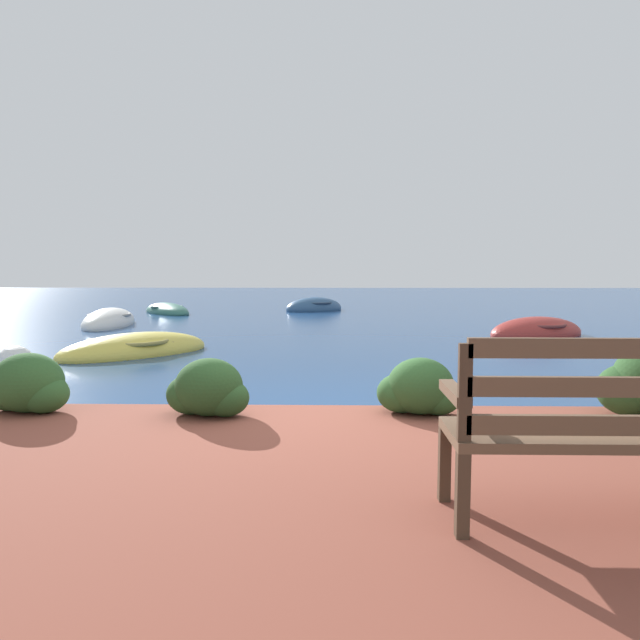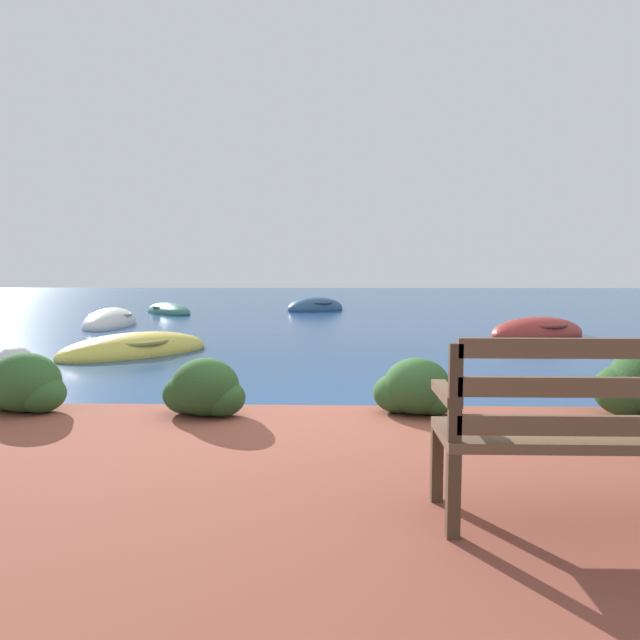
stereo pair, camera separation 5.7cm
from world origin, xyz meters
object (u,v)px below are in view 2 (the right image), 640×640
at_px(rowboat_distant, 315,309).
at_px(mooring_buoy, 15,364).
at_px(rowboat_mid, 537,333).
at_px(park_bench, 600,426).
at_px(rowboat_far, 110,323).
at_px(rowboat_outer, 168,311).
at_px(rowboat_nearest, 135,351).

distance_m(rowboat_distant, mooring_buoy, 12.69).
bearing_deg(rowboat_mid, park_bench, -133.82).
relative_size(rowboat_far, rowboat_outer, 1.08).
relative_size(rowboat_far, rowboat_distant, 1.24).
bearing_deg(rowboat_far, rowboat_nearest, 19.63).
bearing_deg(park_bench, rowboat_nearest, 127.17).
xyz_separation_m(rowboat_nearest, mooring_buoy, (-1.17, -1.64, 0.04)).
xyz_separation_m(rowboat_mid, rowboat_far, (-10.22, 2.13, 0.00)).
height_order(rowboat_outer, mooring_buoy, mooring_buoy).
distance_m(rowboat_mid, rowboat_outer, 11.80).
bearing_deg(rowboat_outer, rowboat_nearest, -23.56).
bearing_deg(park_bench, mooring_buoy, 140.98).
bearing_deg(rowboat_far, rowboat_distant, 130.73).
xyz_separation_m(park_bench, rowboat_far, (-7.09, 11.85, -0.64)).
relative_size(rowboat_nearest, rowboat_outer, 0.97).
height_order(rowboat_nearest, mooring_buoy, rowboat_nearest).
bearing_deg(mooring_buoy, rowboat_distant, 72.06).
bearing_deg(park_bench, rowboat_mid, 75.16).
height_order(park_bench, rowboat_nearest, park_bench).
relative_size(park_bench, mooring_buoy, 2.60).
distance_m(rowboat_mid, mooring_buoy, 10.03).
xyz_separation_m(rowboat_mid, mooring_buoy, (-9.00, -4.44, 0.03)).
height_order(rowboat_nearest, rowboat_distant, rowboat_distant).
bearing_deg(rowboat_outer, mooring_buoy, -31.56).
bearing_deg(rowboat_outer, rowboat_mid, 20.86).
bearing_deg(rowboat_mid, rowboat_nearest, 173.69).
height_order(rowboat_far, rowboat_outer, rowboat_far).
bearing_deg(rowboat_far, rowboat_outer, 170.03).
bearing_deg(rowboat_distant, rowboat_nearest, -142.35).
distance_m(rowboat_nearest, rowboat_distant, 10.78).
bearing_deg(mooring_buoy, rowboat_far, 100.56).
relative_size(park_bench, rowboat_far, 0.48).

